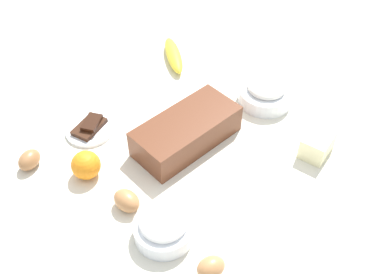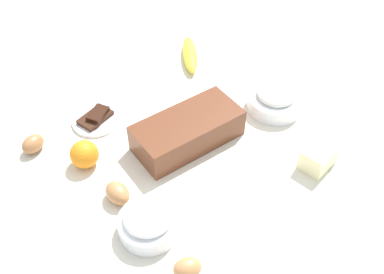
{
  "view_description": "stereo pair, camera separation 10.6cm",
  "coord_description": "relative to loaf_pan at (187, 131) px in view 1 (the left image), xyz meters",
  "views": [
    {
      "loc": [
        -0.62,
        -0.49,
        0.85
      ],
      "look_at": [
        0.0,
        0.0,
        0.04
      ],
      "focal_mm": 41.64,
      "sensor_mm": 36.0,
      "label": 1
    },
    {
      "loc": [
        -0.55,
        -0.57,
        0.85
      ],
      "look_at": [
        0.0,
        0.0,
        0.04
      ],
      "focal_mm": 41.64,
      "sensor_mm": 36.0,
      "label": 2
    }
  ],
  "objects": [
    {
      "name": "egg_near_butter",
      "position": [
        -0.26,
        -0.27,
        -0.02
      ],
      "size": [
        0.07,
        0.07,
        0.05
      ],
      "primitive_type": "ellipsoid",
      "rotation": [
        0.0,
        1.57,
        5.83
      ],
      "color": "#BC804D",
      "rests_on": "ground_plane"
    },
    {
      "name": "sugar_bowl",
      "position": [
        -0.25,
        -0.14,
        -0.01
      ],
      "size": [
        0.13,
        0.13,
        0.07
      ],
      "color": "white",
      "rests_on": "ground_plane"
    },
    {
      "name": "flour_bowl",
      "position": [
        0.27,
        -0.07,
        -0.01
      ],
      "size": [
        0.15,
        0.15,
        0.07
      ],
      "color": "white",
      "rests_on": "ground_plane"
    },
    {
      "name": "banana",
      "position": [
        0.26,
        0.26,
        -0.02
      ],
      "size": [
        0.15,
        0.18,
        0.04
      ],
      "primitive_type": "ellipsoid",
      "rotation": [
        0.0,
        0.0,
        0.89
      ],
      "color": "yellow",
      "rests_on": "ground_plane"
    },
    {
      "name": "chocolate_plate",
      "position": [
        -0.13,
        0.23,
        -0.03
      ],
      "size": [
        0.13,
        0.13,
        0.03
      ],
      "color": "white",
      "rests_on": "ground_plane"
    },
    {
      "name": "orange_fruit",
      "position": [
        -0.24,
        0.12,
        -0.01
      ],
      "size": [
        0.07,
        0.07,
        0.07
      ],
      "primitive_type": "sphere",
      "color": "orange",
      "rests_on": "ground_plane"
    },
    {
      "name": "butter_block",
      "position": [
        0.18,
        -0.28,
        -0.01
      ],
      "size": [
        0.09,
        0.07,
        0.06
      ],
      "primitive_type": "cube",
      "rotation": [
        0.0,
        0.0,
        0.06
      ],
      "color": "#F4EDB2",
      "rests_on": "ground_plane"
    },
    {
      "name": "egg_beside_bowl",
      "position": [
        -0.31,
        0.25,
        -0.02
      ],
      "size": [
        0.07,
        0.06,
        0.05
      ],
      "primitive_type": "ellipsoid",
      "rotation": [
        0.0,
        1.57,
        0.25
      ],
      "color": "#A06B41",
      "rests_on": "ground_plane"
    },
    {
      "name": "ground_plane",
      "position": [
        -0.01,
        -0.02,
        -0.05
      ],
      "size": [
        2.4,
        2.4,
        0.02
      ],
      "primitive_type": "cube",
      "color": "silver"
    },
    {
      "name": "loaf_pan",
      "position": [
        0.0,
        0.0,
        0.0
      ],
      "size": [
        0.3,
        0.17,
        0.08
      ],
      "rotation": [
        0.0,
        0.0,
        -0.15
      ],
      "color": "brown",
      "rests_on": "ground_plane"
    },
    {
      "name": "egg_loose",
      "position": [
        -0.25,
        -0.03,
        -0.02
      ],
      "size": [
        0.05,
        0.07,
        0.05
      ],
      "primitive_type": "ellipsoid",
      "rotation": [
        0.0,
        1.57,
        1.54
      ],
      "color": "#B77C4B",
      "rests_on": "ground_plane"
    }
  ]
}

